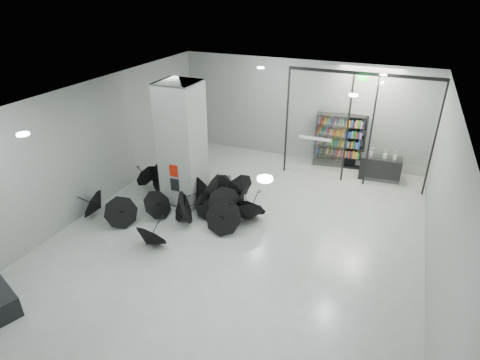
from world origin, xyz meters
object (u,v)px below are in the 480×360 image
at_px(column, 182,145).
at_px(bookshelf, 339,141).
at_px(shop_counter, 380,168).
at_px(umbrella_cluster, 194,204).

bearing_deg(column, bookshelf, 48.44).
xyz_separation_m(shop_counter, umbrella_cluster, (-5.20, -4.79, -0.12)).
bearing_deg(bookshelf, column, -139.65).
distance_m(bookshelf, umbrella_cluster, 6.48).
relative_size(bookshelf, shop_counter, 1.45).
distance_m(column, umbrella_cluster, 1.92).
relative_size(column, shop_counter, 2.74).
bearing_deg(umbrella_cluster, shop_counter, 42.67).
relative_size(bookshelf, umbrella_cluster, 0.36).
xyz_separation_m(column, umbrella_cluster, (0.67, -0.62, -1.68)).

